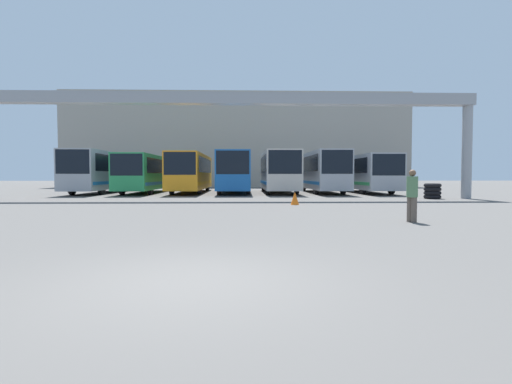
{
  "coord_description": "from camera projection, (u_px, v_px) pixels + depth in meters",
  "views": [
    {
      "loc": [
        0.74,
        -5.47,
        1.48
      ],
      "look_at": [
        1.62,
        22.33,
        0.3
      ],
      "focal_mm": 28.0,
      "sensor_mm": 36.0,
      "label": 1
    }
  ],
  "objects": [
    {
      "name": "bus_slot_6",
      "position": [
        365.0,
        172.0,
        33.62
      ],
      "size": [
        2.59,
        11.13,
        3.08
      ],
      "color": "#999EA5",
      "rests_on": "ground"
    },
    {
      "name": "ground_plane",
      "position": [
        190.0,
        282.0,
        5.51
      ],
      "size": [
        200.0,
        200.0,
        0.0
      ],
      "primitive_type": "plane",
      "color": "#514F4C"
    },
    {
      "name": "bus_slot_1",
      "position": [
        146.0,
        172.0,
        33.1
      ],
      "size": [
        2.45,
        11.25,
        3.06
      ],
      "color": "#268C4C",
      "rests_on": "ground"
    },
    {
      "name": "traffic_cone",
      "position": [
        295.0,
        198.0,
        19.89
      ],
      "size": [
        0.43,
        0.43,
        0.64
      ],
      "color": "orange",
      "rests_on": "ground"
    },
    {
      "name": "bus_slot_4",
      "position": [
        279.0,
        170.0,
        33.07
      ],
      "size": [
        2.59,
        10.52,
        3.33
      ],
      "color": "beige",
      "rests_on": "ground"
    },
    {
      "name": "pedestrian_far_center",
      "position": [
        412.0,
        194.0,
        12.52
      ],
      "size": [
        0.34,
        0.34,
        1.65
      ],
      "rotation": [
        0.0,
        0.0,
        2.06
      ],
      "color": "brown",
      "rests_on": "ground"
    },
    {
      "name": "overhead_gantry",
      "position": [
        231.0,
        109.0,
        24.39
      ],
      "size": [
        30.11,
        0.8,
        6.51
      ],
      "color": "gray",
      "rests_on": "ground"
    },
    {
      "name": "bus_slot_5",
      "position": [
        322.0,
        170.0,
        33.52
      ],
      "size": [
        2.43,
        11.18,
        3.35
      ],
      "color": "#999EA5",
      "rests_on": "ground"
    },
    {
      "name": "bus_slot_0",
      "position": [
        101.0,
        170.0,
        32.89
      ],
      "size": [
        2.54,
        11.08,
        3.35
      ],
      "color": "#999EA5",
      "rests_on": "ground"
    },
    {
      "name": "bus_slot_3",
      "position": [
        234.0,
        170.0,
        32.81
      ],
      "size": [
        2.55,
        10.22,
        3.29
      ],
      "color": "#1959A5",
      "rests_on": "ground"
    },
    {
      "name": "tire_stack",
      "position": [
        432.0,
        191.0,
        24.97
      ],
      "size": [
        1.04,
        1.04,
        0.96
      ],
      "color": "black",
      "rests_on": "ground"
    },
    {
      "name": "bus_slot_2",
      "position": [
        191.0,
        171.0,
        33.77
      ],
      "size": [
        2.45,
        12.38,
        3.19
      ],
      "color": "orange",
      "rests_on": "ground"
    },
    {
      "name": "building_backdrop",
      "position": [
        238.0,
        143.0,
        55.14
      ],
      "size": [
        43.66,
        12.0,
        11.88
      ],
      "color": "gray",
      "rests_on": "ground"
    }
  ]
}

